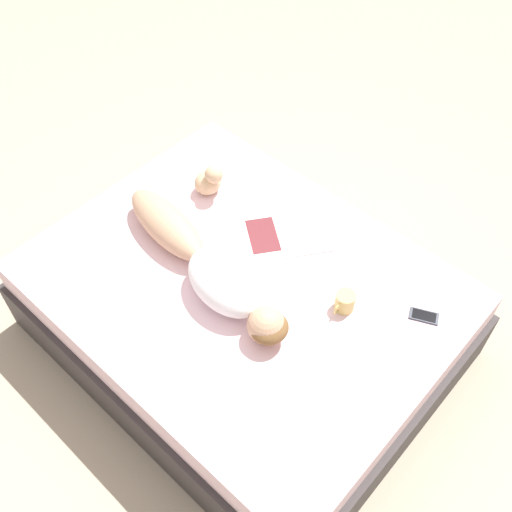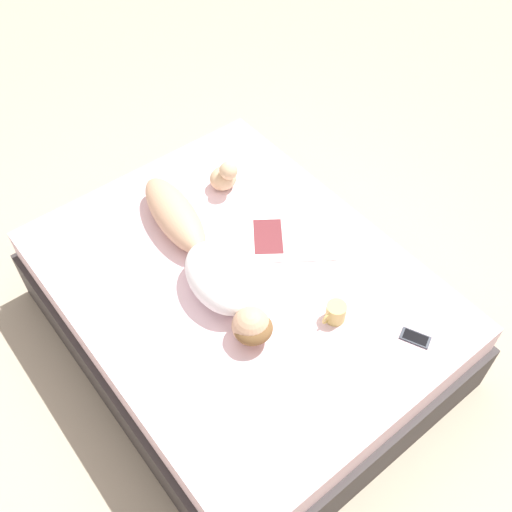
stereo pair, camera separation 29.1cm
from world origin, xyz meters
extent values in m
plane|color=#B7A88E|center=(0.00, 0.00, 0.00)|extent=(12.00, 12.00, 0.00)
cube|color=#383333|center=(0.00, 0.00, 0.17)|extent=(1.58, 2.01, 0.34)
cube|color=silver|center=(0.00, 0.00, 0.43)|extent=(1.52, 1.95, 0.18)
ellipsoid|color=tan|center=(0.05, -0.48, 0.61)|extent=(0.28, 0.60, 0.17)
ellipsoid|color=white|center=(0.12, 0.00, 0.62)|extent=(0.34, 0.48, 0.20)
ellipsoid|color=brown|center=(0.16, 0.31, 0.61)|extent=(0.20, 0.19, 0.09)
sphere|color=tan|center=(0.16, 0.29, 0.61)|extent=(0.17, 0.17, 0.17)
cube|color=white|center=(-0.45, 0.01, 0.53)|extent=(0.38, 0.40, 0.01)
cube|color=white|center=(-0.28, -0.12, 0.53)|extent=(0.38, 0.40, 0.01)
cube|color=maroon|center=(-0.28, -0.12, 0.53)|extent=(0.26, 0.27, 0.00)
cylinder|color=tan|center=(-0.20, 0.46, 0.57)|extent=(0.09, 0.09, 0.10)
cylinder|color=black|center=(-0.20, 0.46, 0.61)|extent=(0.08, 0.08, 0.01)
torus|color=tan|center=(-0.15, 0.46, 0.57)|extent=(0.06, 0.01, 0.06)
cube|color=#333842|center=(-0.41, 0.76, 0.53)|extent=(0.12, 0.15, 0.01)
cube|color=black|center=(-0.41, 0.76, 0.53)|extent=(0.09, 0.12, 0.00)
ellipsoid|color=#D1B289|center=(-0.32, -0.56, 0.59)|extent=(0.15, 0.14, 0.13)
sphere|color=#D1B289|center=(-0.32, -0.51, 0.68)|extent=(0.10, 0.10, 0.10)
camera|label=1|loc=(1.24, 1.22, 2.83)|focal=42.00mm
camera|label=2|loc=(1.03, 1.42, 2.83)|focal=42.00mm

